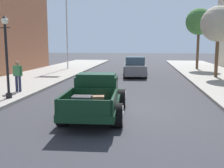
# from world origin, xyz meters

# --- Properties ---
(ground_plane) EXTENTS (140.00, 140.00, 0.00)m
(ground_plane) POSITION_xyz_m (0.00, 0.00, 0.00)
(ground_plane) COLOR #333338
(hotrod_truck_dark_green) EXTENTS (2.34, 5.00, 1.58)m
(hotrod_truck_dark_green) POSITION_xyz_m (-0.52, -0.66, 0.75)
(hotrod_truck_dark_green) COLOR black
(hotrod_truck_dark_green) RESTS_ON ground
(car_background_grey) EXTENTS (2.12, 4.42, 1.65)m
(car_background_grey) POSITION_xyz_m (0.43, 11.70, 0.77)
(car_background_grey) COLOR slate
(car_background_grey) RESTS_ON ground
(pedestrian_sidewalk_left) EXTENTS (0.53, 0.22, 1.65)m
(pedestrian_sidewalk_left) POSITION_xyz_m (-5.46, 2.82, 1.09)
(pedestrian_sidewalk_left) COLOR #232847
(pedestrian_sidewalk_left) RESTS_ON sidewalk_left
(street_lamp_near) EXTENTS (0.50, 0.32, 3.85)m
(street_lamp_near) POSITION_xyz_m (-5.11, 1.14, 2.39)
(street_lamp_near) COLOR black
(street_lamp_near) RESTS_ON sidewalk_left
(flagpole) EXTENTS (1.74, 0.16, 9.16)m
(flagpole) POSITION_xyz_m (-6.59, 16.57, 5.77)
(flagpole) COLOR #B2B2B7
(flagpole) RESTS_ON sidewalk_left
(street_tree_second) EXTENTS (2.71, 2.71, 5.43)m
(street_tree_second) POSITION_xyz_m (6.81, 10.94, 4.20)
(street_tree_second) COLOR brown
(street_tree_second) RESTS_ON sidewalk_right
(street_tree_third) EXTENTS (2.67, 2.67, 6.14)m
(street_tree_third) POSITION_xyz_m (6.63, 17.79, 4.91)
(street_tree_third) COLOR brown
(street_tree_third) RESTS_ON sidewalk_right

